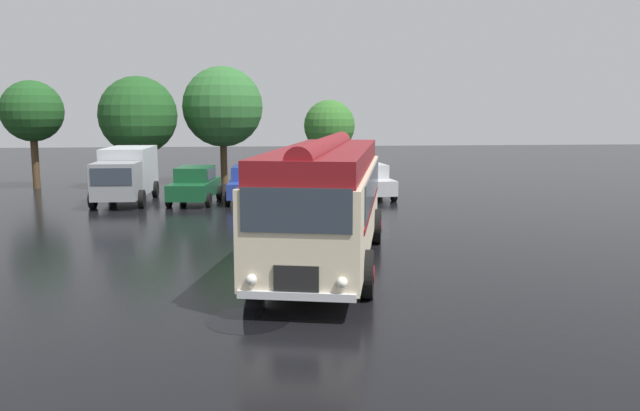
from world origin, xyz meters
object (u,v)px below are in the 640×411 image
object	(u,v)px
car_mid_left	(250,183)
car_mid_right	(315,182)
box_van	(127,173)
car_near_left	(195,184)
vintage_bus	(326,196)
car_far_right	(369,181)

from	to	relation	value
car_mid_left	car_mid_right	distance (m)	3.11
box_van	car_mid_left	bearing A→B (deg)	-4.57
car_mid_right	box_van	bearing A→B (deg)	178.79
car_near_left	car_mid_right	size ratio (longest dim) A/B	1.00
vintage_bus	box_van	bearing A→B (deg)	121.13
vintage_bus	car_near_left	world-z (taller)	vintage_bus
car_mid_right	vintage_bus	bearing A→B (deg)	-94.16
car_near_left	car_far_right	xyz separation A→B (m)	(8.29, 0.79, 0.00)
car_mid_left	vintage_bus	bearing A→B (deg)	-80.24
car_near_left	car_mid_left	size ratio (longest dim) A/B	1.01
vintage_bus	car_mid_left	bearing A→B (deg)	99.76
car_far_right	car_mid_left	bearing A→B (deg)	-174.76
car_far_right	box_van	world-z (taller)	box_van
vintage_bus	car_near_left	distance (m)	13.21
car_far_right	car_near_left	bearing A→B (deg)	-174.56
car_mid_right	car_mid_left	bearing A→B (deg)	-175.02
vintage_bus	car_mid_right	xyz separation A→B (m)	(0.93, 12.84, -1.05)
car_mid_right	car_far_right	xyz separation A→B (m)	(2.67, 0.26, 0.00)
vintage_bus	car_far_right	bearing A→B (deg)	74.61
box_van	car_near_left	bearing A→B (deg)	-12.64
car_far_right	box_van	size ratio (longest dim) A/B	0.74
car_mid_left	car_far_right	size ratio (longest dim) A/B	1.00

